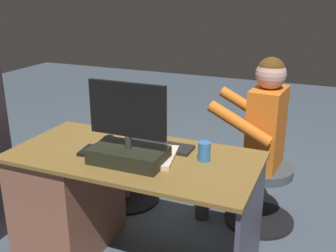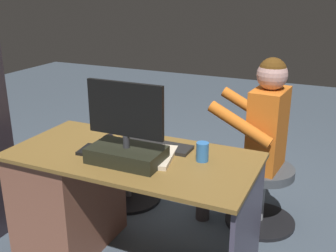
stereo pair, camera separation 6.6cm
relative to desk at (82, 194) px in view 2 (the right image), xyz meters
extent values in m
plane|color=#44505E|center=(-0.37, -0.36, -0.38)|extent=(10.00, 10.00, 0.00)
cube|color=brown|center=(-0.37, 0.00, 0.32)|extent=(1.40, 0.69, 0.02)
cube|color=brown|center=(0.10, 0.00, -0.03)|extent=(0.45, 0.64, 0.70)
cube|color=#4A455A|center=(-1.05, 0.00, -0.03)|extent=(0.02, 0.62, 0.70)
cube|color=black|center=(-0.40, 0.10, 0.38)|extent=(0.40, 0.24, 0.08)
cylinder|color=#333338|center=(-0.40, 0.10, 0.45)|extent=(0.04, 0.04, 0.07)
cube|color=black|center=(-0.40, 0.10, 0.63)|extent=(0.43, 0.02, 0.29)
cube|color=black|center=(-0.40, 0.08, 0.63)|extent=(0.40, 0.00, 0.26)
cube|color=black|center=(-0.45, -0.16, 0.35)|extent=(0.42, 0.14, 0.02)
ellipsoid|color=black|center=(-0.13, -0.13, 0.35)|extent=(0.06, 0.10, 0.04)
cylinder|color=#3372BF|center=(-0.76, -0.08, 0.39)|extent=(0.07, 0.07, 0.10)
cube|color=black|center=(-0.10, 0.06, 0.35)|extent=(0.06, 0.15, 0.02)
cube|color=beige|center=(-0.50, -0.01, 0.35)|extent=(0.27, 0.34, 0.02)
cylinder|color=black|center=(0.05, -0.66, -0.37)|extent=(0.52, 0.52, 0.03)
cylinder|color=gray|center=(0.05, -0.66, -0.18)|extent=(0.04, 0.04, 0.35)
cylinder|color=brown|center=(0.05, -0.66, 0.02)|extent=(0.42, 0.42, 0.06)
ellipsoid|color=tan|center=(0.05, -0.66, 0.16)|extent=(0.20, 0.17, 0.22)
sphere|color=tan|center=(0.05, -0.66, 0.33)|extent=(0.16, 0.16, 0.16)
sphere|color=beige|center=(0.05, -0.73, 0.32)|extent=(0.06, 0.06, 0.06)
sphere|color=tan|center=(0.00, -0.66, 0.39)|extent=(0.07, 0.07, 0.07)
sphere|color=tan|center=(0.11, -0.66, 0.39)|extent=(0.07, 0.07, 0.07)
cylinder|color=tan|center=(-0.05, -0.70, 0.21)|extent=(0.06, 0.16, 0.11)
cylinder|color=tan|center=(0.16, -0.70, 0.21)|extent=(0.06, 0.16, 0.11)
cylinder|color=tan|center=(0.00, -0.78, 0.09)|extent=(0.07, 0.13, 0.07)
cylinder|color=tan|center=(0.11, -0.78, 0.09)|extent=(0.07, 0.13, 0.07)
cylinder|color=black|center=(-0.98, -0.75, -0.37)|extent=(0.49, 0.49, 0.03)
cylinder|color=gray|center=(-0.98, -0.75, -0.18)|extent=(0.04, 0.04, 0.35)
cylinder|color=#42474D|center=(-0.98, -0.75, 0.02)|extent=(0.41, 0.41, 0.06)
cube|color=orange|center=(-0.98, -0.75, 0.33)|extent=(0.23, 0.34, 0.55)
sphere|color=tan|center=(-0.98, -0.75, 0.70)|extent=(0.20, 0.20, 0.20)
sphere|color=#523311|center=(-0.98, -0.75, 0.72)|extent=(0.18, 0.18, 0.18)
cylinder|color=orange|center=(-0.84, -0.54, 0.41)|extent=(0.44, 0.11, 0.25)
cylinder|color=orange|center=(-0.81, -0.94, 0.41)|extent=(0.44, 0.11, 0.25)
cylinder|color=#423A3B|center=(-0.78, -0.65, 0.07)|extent=(0.41, 0.14, 0.11)
cylinder|color=#423A3B|center=(-0.58, -0.63, -0.16)|extent=(0.10, 0.10, 0.44)
cylinder|color=#423A3B|center=(-0.77, -0.82, 0.07)|extent=(0.41, 0.14, 0.11)
cylinder|color=#423A3B|center=(-0.57, -0.81, -0.16)|extent=(0.10, 0.10, 0.44)
camera|label=1|loc=(-1.36, 1.84, 1.23)|focal=43.08mm
camera|label=2|loc=(-1.42, 1.81, 1.23)|focal=43.08mm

